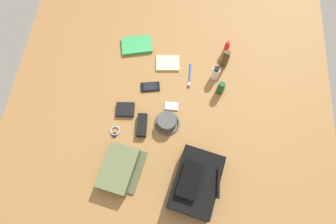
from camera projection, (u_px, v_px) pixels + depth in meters
ground_plane at (168, 115)px, 1.75m from camera, size 2.64×2.02×0.02m
backpack at (196, 182)px, 1.54m from camera, size 0.39×0.30×0.14m
toiletry_pouch at (119, 169)px, 1.58m from camera, size 0.29×0.26×0.09m
bucket_hat at (167, 122)px, 1.69m from camera, size 0.15×0.15×0.07m
sunscreen_spray at (227, 47)px, 1.86m from camera, size 0.03×0.03×0.10m
cologne_bottle at (225, 59)px, 1.80m from camera, size 0.05×0.05×0.15m
toothpaste_tube at (216, 73)px, 1.78m from camera, size 0.05×0.05×0.11m
shampoo_bottle at (221, 88)px, 1.75m from camera, size 0.05×0.05×0.11m
paperback_novel at (137, 45)px, 1.91m from camera, size 0.18×0.23×0.02m
cell_phone at (150, 87)px, 1.80m from camera, size 0.08×0.13×0.01m
media_player at (171, 106)px, 1.75m from camera, size 0.05×0.08×0.01m
wristwatch at (115, 131)px, 1.69m from camera, size 0.07×0.06×0.01m
toothbrush at (190, 76)px, 1.83m from camera, size 0.17×0.01×0.02m
wallet at (125, 110)px, 1.74m from camera, size 0.10×0.12×0.02m
notepad at (168, 63)px, 1.86m from camera, size 0.12×0.16×0.02m
sunglasses_case at (142, 125)px, 1.69m from camera, size 0.14×0.06×0.04m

